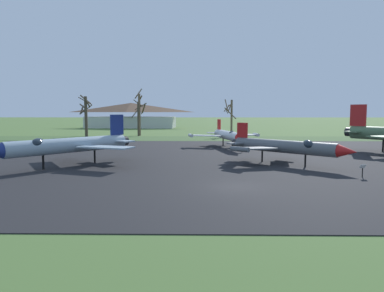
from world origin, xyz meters
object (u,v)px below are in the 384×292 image
at_px(info_placard_front_left, 242,147).
at_px(jet_fighter_rear_center, 285,146).
at_px(info_placard_rear_center, 363,170).
at_px(visitor_building, 131,115).
at_px(jet_fighter_front_left, 228,135).
at_px(jet_fighter_front_right, 68,145).

relative_size(info_placard_front_left, jet_fighter_rear_center, 0.10).
relative_size(info_placard_rear_center, visitor_building, 0.04).
bearing_deg(jet_fighter_front_left, visitor_building, 112.06).
bearing_deg(jet_fighter_front_right, info_placard_rear_center, -11.58).
xyz_separation_m(jet_fighter_rear_center, visitor_building, (-29.92, 79.76, 2.21)).
distance_m(jet_fighter_front_left, jet_fighter_front_right, 24.23).
distance_m(jet_fighter_front_left, visitor_building, 68.59).
xyz_separation_m(info_placard_rear_center, visitor_building, (-34.32, 86.46, 3.38)).
distance_m(info_placard_front_left, info_placard_rear_center, 18.67).
xyz_separation_m(info_placard_front_left, info_placard_rear_center, (7.28, -17.20, -0.04)).
distance_m(jet_fighter_front_right, visitor_building, 81.89).
relative_size(jet_fighter_front_left, jet_fighter_rear_center, 1.24).
xyz_separation_m(jet_fighter_front_right, info_placard_rear_center, (25.02, -5.13, -1.42)).
height_order(jet_fighter_front_left, jet_fighter_rear_center, jet_fighter_rear_center).
height_order(jet_fighter_rear_center, info_placard_rear_center, jet_fighter_rear_center).
bearing_deg(jet_fighter_rear_center, jet_fighter_front_left, 104.42).
distance_m(jet_fighter_front_left, info_placard_front_left, 5.98).
bearing_deg(jet_fighter_front_right, info_placard_front_left, 34.22).
xyz_separation_m(jet_fighter_front_left, info_placard_rear_center, (8.58, -22.92, -1.18)).
distance_m(info_placard_front_left, visitor_building, 74.43).
xyz_separation_m(jet_fighter_front_right, visitor_building, (-9.30, 81.33, 1.96)).
height_order(info_placard_front_left, info_placard_rear_center, info_placard_front_left).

